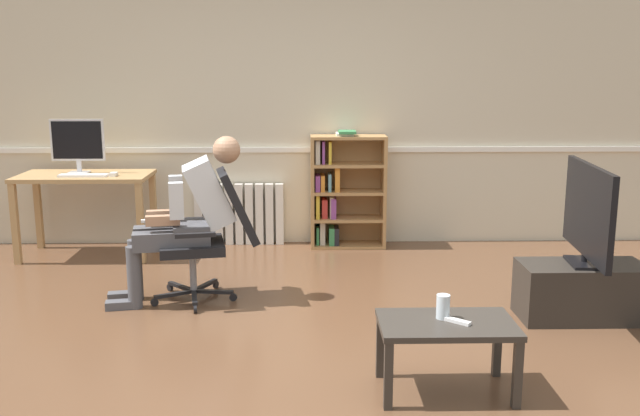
{
  "coord_description": "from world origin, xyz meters",
  "views": [
    {
      "loc": [
        0.04,
        -4.15,
        1.72
      ],
      "look_at": [
        0.15,
        0.85,
        0.7
      ],
      "focal_mm": 39.42,
      "sensor_mm": 36.0,
      "label": 1
    }
  ],
  "objects_px": {
    "keyboard": "(83,175)",
    "spare_remote": "(457,321)",
    "tv_stand": "(582,291)",
    "tv_screen": "(588,213)",
    "imac_monitor": "(78,142)",
    "computer_mouse": "(114,174)",
    "coffee_table": "(447,332)",
    "radiator": "(239,214)",
    "office_chair": "(213,230)",
    "drinking_glass": "(443,307)",
    "bookshelf": "(342,192)",
    "computer_desk": "(85,187)",
    "person_seated": "(187,215)"
  },
  "relations": [
    {
      "from": "computer_mouse",
      "to": "person_seated",
      "type": "distance_m",
      "value": 1.43
    },
    {
      "from": "coffee_table",
      "to": "drinking_glass",
      "type": "xyz_separation_m",
      "value": [
        -0.01,
        0.05,
        0.12
      ]
    },
    {
      "from": "tv_stand",
      "to": "coffee_table",
      "type": "distance_m",
      "value": 1.59
    },
    {
      "from": "computer_mouse",
      "to": "bookshelf",
      "type": "distance_m",
      "value": 2.1
    },
    {
      "from": "radiator",
      "to": "coffee_table",
      "type": "xyz_separation_m",
      "value": [
        1.38,
        -3.2,
        0.04
      ]
    },
    {
      "from": "keyboard",
      "to": "computer_mouse",
      "type": "xyz_separation_m",
      "value": [
        0.26,
        0.02,
        0.01
      ]
    },
    {
      "from": "bookshelf",
      "to": "drinking_glass",
      "type": "bearing_deg",
      "value": -83.01
    },
    {
      "from": "office_chair",
      "to": "spare_remote",
      "type": "distance_m",
      "value": 2.17
    },
    {
      "from": "coffee_table",
      "to": "bookshelf",
      "type": "bearing_deg",
      "value": 97.13
    },
    {
      "from": "imac_monitor",
      "to": "coffee_table",
      "type": "bearing_deg",
      "value": -45.95
    },
    {
      "from": "tv_stand",
      "to": "tv_screen",
      "type": "xyz_separation_m",
      "value": [
        0.0,
        -0.0,
        0.55
      ]
    },
    {
      "from": "coffee_table",
      "to": "keyboard",
      "type": "bearing_deg",
      "value": 135.25
    },
    {
      "from": "keyboard",
      "to": "radiator",
      "type": "distance_m",
      "value": 1.49
    },
    {
      "from": "keyboard",
      "to": "drinking_glass",
      "type": "relative_size",
      "value": 3.22
    },
    {
      "from": "person_seated",
      "to": "spare_remote",
      "type": "relative_size",
      "value": 8.12
    },
    {
      "from": "computer_desk",
      "to": "drinking_glass",
      "type": "bearing_deg",
      "value": -45.51
    },
    {
      "from": "radiator",
      "to": "office_chair",
      "type": "relative_size",
      "value": 0.89
    },
    {
      "from": "computer_desk",
      "to": "tv_screen",
      "type": "height_order",
      "value": "tv_screen"
    },
    {
      "from": "computer_desk",
      "to": "imac_monitor",
      "type": "relative_size",
      "value": 2.39
    },
    {
      "from": "computer_mouse",
      "to": "imac_monitor",
      "type": "bearing_deg",
      "value": 151.29
    },
    {
      "from": "bookshelf",
      "to": "drinking_glass",
      "type": "height_order",
      "value": "bookshelf"
    },
    {
      "from": "imac_monitor",
      "to": "spare_remote",
      "type": "height_order",
      "value": "imac_monitor"
    },
    {
      "from": "drinking_glass",
      "to": "computer_mouse",
      "type": "bearing_deg",
      "value": 132.49
    },
    {
      "from": "bookshelf",
      "to": "tv_screen",
      "type": "height_order",
      "value": "bookshelf"
    },
    {
      "from": "tv_screen",
      "to": "computer_desk",
      "type": "bearing_deg",
      "value": 72.05
    },
    {
      "from": "keyboard",
      "to": "spare_remote",
      "type": "height_order",
      "value": "keyboard"
    },
    {
      "from": "imac_monitor",
      "to": "coffee_table",
      "type": "distance_m",
      "value": 4.08
    },
    {
      "from": "computer_desk",
      "to": "imac_monitor",
      "type": "height_order",
      "value": "imac_monitor"
    },
    {
      "from": "bookshelf",
      "to": "drinking_glass",
      "type": "xyz_separation_m",
      "value": [
        0.37,
        -3.05,
        -0.07
      ]
    },
    {
      "from": "bookshelf",
      "to": "person_seated",
      "type": "distance_m",
      "value": 1.99
    },
    {
      "from": "tv_screen",
      "to": "drinking_glass",
      "type": "bearing_deg",
      "value": 137.48
    },
    {
      "from": "spare_remote",
      "to": "bookshelf",
      "type": "bearing_deg",
      "value": 48.67
    },
    {
      "from": "tv_stand",
      "to": "coffee_table",
      "type": "height_order",
      "value": "coffee_table"
    },
    {
      "from": "tv_stand",
      "to": "tv_screen",
      "type": "relative_size",
      "value": 0.84
    },
    {
      "from": "radiator",
      "to": "office_chair",
      "type": "bearing_deg",
      "value": -91.5
    },
    {
      "from": "imac_monitor",
      "to": "radiator",
      "type": "xyz_separation_m",
      "value": [
        1.41,
        0.31,
        -0.74
      ]
    },
    {
      "from": "imac_monitor",
      "to": "computer_mouse",
      "type": "xyz_separation_m",
      "value": [
        0.36,
        -0.2,
        -0.26
      ]
    },
    {
      "from": "person_seated",
      "to": "tv_screen",
      "type": "height_order",
      "value": "person_seated"
    },
    {
      "from": "bookshelf",
      "to": "spare_remote",
      "type": "height_order",
      "value": "bookshelf"
    },
    {
      "from": "computer_desk",
      "to": "person_seated",
      "type": "relative_size",
      "value": 0.96
    },
    {
      "from": "radiator",
      "to": "spare_remote",
      "type": "distance_m",
      "value": 3.53
    },
    {
      "from": "office_chair",
      "to": "tv_screen",
      "type": "relative_size",
      "value": 0.96
    },
    {
      "from": "keyboard",
      "to": "spare_remote",
      "type": "relative_size",
      "value": 2.8
    },
    {
      "from": "computer_desk",
      "to": "office_chair",
      "type": "distance_m",
      "value": 1.8
    },
    {
      "from": "tv_screen",
      "to": "drinking_glass",
      "type": "relative_size",
      "value": 7.78
    },
    {
      "from": "imac_monitor",
      "to": "keyboard",
      "type": "height_order",
      "value": "imac_monitor"
    },
    {
      "from": "office_chair",
      "to": "tv_stand",
      "type": "xyz_separation_m",
      "value": [
        2.58,
        -0.49,
        -0.33
      ]
    },
    {
      "from": "tv_stand",
      "to": "tv_screen",
      "type": "height_order",
      "value": "tv_screen"
    },
    {
      "from": "bookshelf",
      "to": "tv_stand",
      "type": "height_order",
      "value": "bookshelf"
    },
    {
      "from": "person_seated",
      "to": "imac_monitor",
      "type": "bearing_deg",
      "value": -148.98
    }
  ]
}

